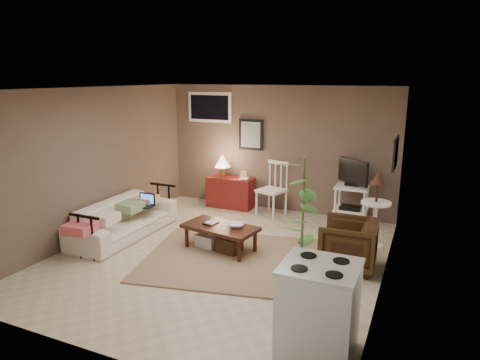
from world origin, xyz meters
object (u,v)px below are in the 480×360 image
at_px(coffee_table, 220,236).
at_px(red_console, 230,189).
at_px(armchair, 348,242).
at_px(spindle_chair, 272,191).
at_px(potted_plant, 302,230).
at_px(tv_stand, 352,191).
at_px(stove, 318,310).
at_px(side_table, 376,201).
at_px(sofa, 124,213).

relative_size(coffee_table, red_console, 1.12).
bearing_deg(armchair, spindle_chair, -137.68).
bearing_deg(coffee_table, red_console, 111.40).
height_order(armchair, potted_plant, potted_plant).
xyz_separation_m(tv_stand, potted_plant, (-0.02, -3.07, 0.32)).
bearing_deg(red_console, stove, -54.73).
height_order(tv_stand, side_table, side_table).
height_order(spindle_chair, stove, spindle_chair).
distance_m(red_console, tv_stand, 2.41).
height_order(coffee_table, armchair, armchair).
height_order(tv_stand, armchair, tv_stand).
height_order(red_console, armchair, red_console).
height_order(side_table, armchair, side_table).
bearing_deg(sofa, armchair, -85.36).
height_order(sofa, armchair, sofa).
bearing_deg(stove, potted_plant, 117.76).
xyz_separation_m(spindle_chair, tv_stand, (1.45, 0.04, 0.15)).
bearing_deg(potted_plant, stove, -62.24).
distance_m(spindle_chair, side_table, 2.14).
distance_m(tv_stand, armchair, 1.80).
bearing_deg(tv_stand, sofa, -148.08).
relative_size(side_table, armchair, 1.61).
bearing_deg(sofa, red_console, -22.67).
bearing_deg(armchair, side_table, 162.75).
bearing_deg(potted_plant, sofa, 162.72).
relative_size(side_table, potted_plant, 0.67).
distance_m(red_console, stove, 4.76).
xyz_separation_m(tv_stand, stove, (0.35, -3.78, -0.17)).
bearing_deg(armchair, sofa, -88.09).
height_order(coffee_table, side_table, side_table).
relative_size(sofa, side_table, 1.67).
relative_size(armchair, potted_plant, 0.42).
bearing_deg(red_console, sofa, -112.67).
distance_m(tv_stand, stove, 3.80).
height_order(side_table, potted_plant, potted_plant).
bearing_deg(coffee_table, armchair, 6.18).
height_order(coffee_table, potted_plant, potted_plant).
height_order(red_console, spindle_chair, red_console).
xyz_separation_m(side_table, armchair, (-0.23, -0.90, -0.37)).
bearing_deg(tv_stand, potted_plant, -90.43).
distance_m(red_console, potted_plant, 4.00).
relative_size(red_console, potted_plant, 0.60).
xyz_separation_m(coffee_table, side_table, (2.09, 1.10, 0.51)).
xyz_separation_m(sofa, potted_plant, (3.27, -1.02, 0.55)).
relative_size(spindle_chair, side_table, 0.85).
xyz_separation_m(coffee_table, sofa, (-1.71, -0.09, 0.16)).
height_order(sofa, potted_plant, potted_plant).
relative_size(spindle_chair, stove, 1.12).
bearing_deg(side_table, stove, -92.96).
bearing_deg(spindle_chair, tv_stand, 1.71).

